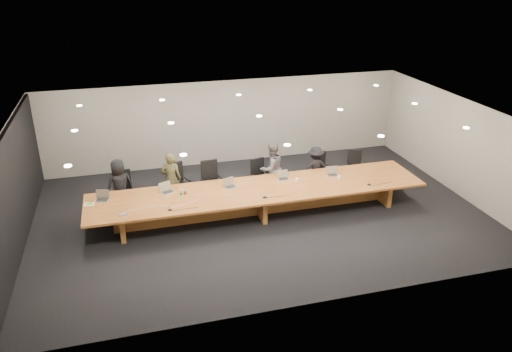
% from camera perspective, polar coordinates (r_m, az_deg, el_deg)
% --- Properties ---
extents(ground, '(12.00, 12.00, 0.00)m').
position_cam_1_polar(ground, '(13.64, 0.33, -4.34)').
color(ground, black).
rests_on(ground, ground).
extents(back_wall, '(12.00, 0.02, 2.80)m').
position_cam_1_polar(back_wall, '(16.70, -3.38, 6.17)').
color(back_wall, '#BCB7AB').
rests_on(back_wall, ground).
extents(left_wall_panel, '(0.08, 7.84, 2.74)m').
position_cam_1_polar(left_wall_panel, '(12.92, -25.95, -1.79)').
color(left_wall_panel, black).
rests_on(left_wall_panel, ground).
extents(conference_table, '(9.00, 1.80, 0.75)m').
position_cam_1_polar(conference_table, '(13.40, 0.34, -2.37)').
color(conference_table, brown).
rests_on(conference_table, ground).
extents(chair_far_left, '(0.63, 0.63, 1.12)m').
position_cam_1_polar(chair_far_left, '(14.11, -14.81, -1.65)').
color(chair_far_left, black).
rests_on(chair_far_left, ground).
extents(chair_left, '(0.74, 0.74, 1.18)m').
position_cam_1_polar(chair_left, '(14.17, -8.87, -0.88)').
color(chair_left, black).
rests_on(chair_left, ground).
extents(chair_mid_left, '(0.64, 0.64, 1.16)m').
position_cam_1_polar(chair_mid_left, '(14.25, -5.09, -0.57)').
color(chair_mid_left, black).
rests_on(chair_mid_left, ground).
extents(chair_mid_right, '(0.69, 0.69, 1.07)m').
position_cam_1_polar(chair_mid_right, '(14.58, 0.62, -0.08)').
color(chair_mid_right, black).
rests_on(chair_mid_right, ground).
extents(chair_right, '(0.68, 0.68, 1.06)m').
position_cam_1_polar(chair_right, '(15.20, 7.73, 0.69)').
color(chair_right, black).
rests_on(chair_right, ground).
extents(chair_far_right, '(0.65, 0.65, 1.04)m').
position_cam_1_polar(chair_far_right, '(15.63, 11.27, 1.06)').
color(chair_far_right, black).
rests_on(chair_far_right, ground).
extents(person_a, '(0.85, 0.69, 1.50)m').
position_cam_1_polar(person_a, '(13.97, -15.30, -1.09)').
color(person_a, black).
rests_on(person_a, ground).
extents(person_b, '(0.62, 0.46, 1.53)m').
position_cam_1_polar(person_b, '(14.06, -9.67, -0.33)').
color(person_b, '#3D3B21').
rests_on(person_b, ground).
extents(person_c, '(0.93, 0.82, 1.58)m').
position_cam_1_polar(person_c, '(14.49, 1.80, 0.86)').
color(person_c, '#545456').
rests_on(person_c, ground).
extents(person_d, '(0.89, 0.54, 1.34)m').
position_cam_1_polar(person_d, '(14.93, 6.78, 0.91)').
color(person_d, black).
rests_on(person_d, ground).
extents(laptop_a, '(0.39, 0.33, 0.27)m').
position_cam_1_polar(laptop_a, '(13.19, -17.27, -2.21)').
color(laptop_a, tan).
rests_on(laptop_a, conference_table).
extents(laptop_b, '(0.42, 0.37, 0.27)m').
position_cam_1_polar(laptop_b, '(13.25, -10.11, -1.35)').
color(laptop_b, '#BBB08F').
rests_on(laptop_b, conference_table).
extents(laptop_c, '(0.38, 0.33, 0.26)m').
position_cam_1_polar(laptop_c, '(13.35, -2.94, -0.82)').
color(laptop_c, tan).
rests_on(laptop_c, conference_table).
extents(laptop_d, '(0.32, 0.23, 0.25)m').
position_cam_1_polar(laptop_d, '(13.84, 3.17, 0.07)').
color(laptop_d, '#C2B494').
rests_on(laptop_d, conference_table).
extents(laptop_e, '(0.34, 0.27, 0.25)m').
position_cam_1_polar(laptop_e, '(14.24, 8.77, 0.52)').
color(laptop_e, '#BEAA91').
rests_on(laptop_e, conference_table).
extents(water_bottle, '(0.10, 0.10, 0.25)m').
position_cam_1_polar(water_bottle, '(12.90, -8.53, -1.99)').
color(water_bottle, '#AABAB7').
rests_on(water_bottle, conference_table).
extents(amber_mug, '(0.08, 0.08, 0.09)m').
position_cam_1_polar(amber_mug, '(13.12, -8.10, -1.90)').
color(amber_mug, brown).
rests_on(amber_mug, conference_table).
extents(paper_cup_near, '(0.09, 0.09, 0.10)m').
position_cam_1_polar(paper_cup_near, '(13.76, 4.68, -0.45)').
color(paper_cup_near, white).
rests_on(paper_cup_near, conference_table).
extents(paper_cup_far, '(0.10, 0.10, 0.10)m').
position_cam_1_polar(paper_cup_far, '(14.05, 9.46, -0.18)').
color(paper_cup_far, white).
rests_on(paper_cup_far, conference_table).
extents(notepad, '(0.28, 0.24, 0.01)m').
position_cam_1_polar(notepad, '(13.15, -18.55, -3.09)').
color(notepad, white).
rests_on(notepad, conference_table).
extents(lime_gadget, '(0.16, 0.11, 0.02)m').
position_cam_1_polar(lime_gadget, '(13.14, -18.50, -3.01)').
color(lime_gadget, green).
rests_on(lime_gadget, notepad).
extents(av_box, '(0.20, 0.16, 0.03)m').
position_cam_1_polar(av_box, '(12.40, -14.98, -4.25)').
color(av_box, silver).
rests_on(av_box, conference_table).
extents(mic_left, '(0.14, 0.14, 0.03)m').
position_cam_1_polar(mic_left, '(12.39, -9.81, -3.78)').
color(mic_left, black).
rests_on(mic_left, conference_table).
extents(mic_center, '(0.16, 0.16, 0.03)m').
position_cam_1_polar(mic_center, '(12.83, 1.02, -2.41)').
color(mic_center, black).
rests_on(mic_center, conference_table).
extents(mic_right, '(0.13, 0.13, 0.03)m').
position_cam_1_polar(mic_right, '(13.89, 12.82, -0.92)').
color(mic_right, black).
rests_on(mic_right, conference_table).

